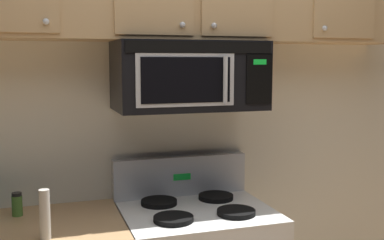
# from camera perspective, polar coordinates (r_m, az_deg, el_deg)

# --- Properties ---
(back_wall) EXTENTS (5.20, 0.10, 2.70)m
(back_wall) POSITION_cam_1_polar(r_m,az_deg,el_deg) (2.72, -1.95, 0.74)
(back_wall) COLOR silver
(back_wall) RESTS_ON ground_plane
(over_range_microwave) EXTENTS (0.76, 0.43, 0.35)m
(over_range_microwave) POSITION_cam_1_polar(r_m,az_deg,el_deg) (2.47, -0.37, 5.34)
(over_range_microwave) COLOR black
(pepper_mill) EXTENTS (0.05, 0.05, 0.22)m
(pepper_mill) POSITION_cam_1_polar(r_m,az_deg,el_deg) (2.13, -17.19, -10.76)
(pepper_mill) COLOR #B7B2A8
(pepper_mill) RESTS_ON counter_segment
(spice_jar) EXTENTS (0.05, 0.05, 0.12)m
(spice_jar) POSITION_cam_1_polar(r_m,az_deg,el_deg) (2.50, -20.18, -9.45)
(spice_jar) COLOR #4C7F33
(spice_jar) RESTS_ON counter_segment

